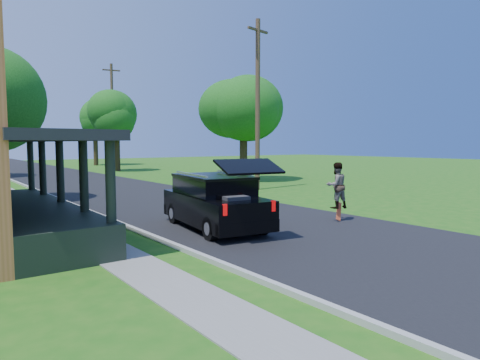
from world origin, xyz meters
TOP-DOWN VIEW (x-y plane):
  - ground at (0.00, 0.00)m, footprint 140.00×140.00m
  - street at (0.00, 20.00)m, footprint 8.00×120.00m
  - curb at (-4.05, 20.00)m, footprint 0.15×120.00m
  - sidewalk at (-5.60, 20.00)m, footprint 1.30×120.00m
  - black_suv at (-1.75, 2.98)m, footprint 2.62×5.30m
  - skateboarder at (2.50, 1.50)m, footprint 0.93×0.80m
  - skateboard at (2.61, 1.46)m, footprint 0.52×0.33m
  - tree_right_near at (9.96, 16.90)m, footprint 5.57×5.45m
  - tree_right_mid at (6.63, 33.71)m, footprint 5.37×5.13m
  - tree_right_far at (8.66, 46.54)m, footprint 7.08×7.27m
  - utility_pole_near at (7.00, 11.52)m, footprint 1.74×0.46m
  - utility_pole_far at (7.00, 35.69)m, footprint 1.80×0.47m

SIDE VIEW (x-z plane):
  - ground at x=0.00m, z-range 0.00..0.00m
  - street at x=0.00m, z-range -0.01..0.01m
  - curb at x=-4.05m, z-range -0.06..0.06m
  - sidewalk at x=-5.60m, z-range -0.01..0.01m
  - skateboard at x=2.61m, z-range 0.01..0.68m
  - black_suv at x=-1.75m, z-range -0.28..2.09m
  - skateboarder at x=2.50m, z-range 0.47..2.13m
  - utility_pole_near at x=7.00m, z-range 0.16..10.32m
  - tree_right_near at x=9.96m, z-range 1.28..9.68m
  - utility_pole_far at x=7.00m, z-range 0.16..11.26m
  - tree_right_mid at x=6.63m, z-range 1.55..9.96m
  - tree_right_far at x=8.66m, z-range 1.50..10.57m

